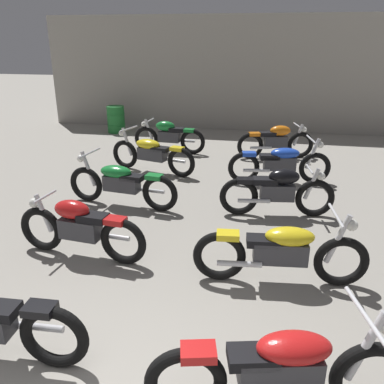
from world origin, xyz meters
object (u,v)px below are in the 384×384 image
(motorcycle_right_row_0, at_px, (281,368))
(oil_drum, at_px, (116,119))
(motorcycle_right_row_4, at_px, (276,141))
(motorcycle_right_row_1, at_px, (281,251))
(motorcycle_left_row_2, at_px, (121,183))
(motorcycle_right_row_3, at_px, (280,162))
(motorcycle_left_row_1, at_px, (80,227))
(motorcycle_left_row_4, at_px, (169,136))
(motorcycle_right_row_2, at_px, (278,191))
(motorcycle_left_row_3, at_px, (152,153))

(motorcycle_right_row_0, height_order, oil_drum, motorcycle_right_row_0)
(oil_drum, bearing_deg, motorcycle_right_row_4, -22.34)
(motorcycle_right_row_1, distance_m, oil_drum, 9.37)
(motorcycle_left_row_2, height_order, motorcycle_right_row_0, same)
(motorcycle_right_row_0, xyz_separation_m, motorcycle_right_row_3, (0.06, 5.75, 0.00))
(motorcycle_left_row_1, relative_size, motorcycle_left_row_4, 1.00)
(motorcycle_right_row_1, xyz_separation_m, motorcycle_right_row_4, (-0.06, 5.73, 0.01))
(motorcycle_left_row_2, bearing_deg, motorcycle_right_row_4, 53.40)
(motorcycle_left_row_1, height_order, motorcycle_left_row_4, same)
(motorcycle_right_row_1, distance_m, motorcycle_right_row_4, 5.73)
(motorcycle_right_row_0, bearing_deg, motorcycle_left_row_4, 110.35)
(motorcycle_right_row_3, relative_size, motorcycle_right_row_4, 1.12)
(motorcycle_left_row_2, relative_size, oil_drum, 2.55)
(motorcycle_left_row_2, distance_m, motorcycle_right_row_0, 4.82)
(motorcycle_left_row_4, bearing_deg, motorcycle_left_row_1, -88.68)
(motorcycle_left_row_1, xyz_separation_m, motorcycle_right_row_4, (2.68, 5.59, 0.00))
(motorcycle_left_row_2, relative_size, motorcycle_right_row_2, 1.10)
(motorcycle_left_row_2, distance_m, motorcycle_right_row_3, 3.39)
(motorcycle_left_row_2, distance_m, oil_drum, 6.28)
(motorcycle_right_row_2, bearing_deg, oil_drum, 131.79)
(motorcycle_right_row_1, distance_m, motorcycle_right_row_2, 2.09)
(motorcycle_left_row_1, bearing_deg, motorcycle_right_row_3, 53.13)
(motorcycle_left_row_3, relative_size, motorcycle_right_row_4, 1.10)
(motorcycle_left_row_1, bearing_deg, motorcycle_right_row_0, -37.21)
(motorcycle_right_row_2, xyz_separation_m, motorcycle_right_row_3, (0.06, 1.73, -0.01))
(motorcycle_right_row_3, height_order, motorcycle_right_row_4, motorcycle_right_row_3)
(motorcycle_left_row_2, height_order, motorcycle_right_row_1, same)
(motorcycle_left_row_1, bearing_deg, motorcycle_right_row_4, 64.36)
(motorcycle_right_row_4, bearing_deg, motorcycle_right_row_0, -89.78)
(motorcycle_left_row_3, bearing_deg, motorcycle_left_row_4, 90.98)
(motorcycle_left_row_3, height_order, oil_drum, motorcycle_left_row_3)
(motorcycle_right_row_2, distance_m, oil_drum, 7.69)
(motorcycle_right_row_0, height_order, motorcycle_right_row_4, motorcycle_right_row_0)
(motorcycle_left_row_4, bearing_deg, motorcycle_right_row_0, -69.65)
(motorcycle_left_row_2, xyz_separation_m, motorcycle_right_row_2, (2.79, 0.10, 0.01))
(motorcycle_left_row_3, xyz_separation_m, motorcycle_left_row_4, (-0.03, 1.73, 0.01))
(motorcycle_left_row_1, xyz_separation_m, motorcycle_right_row_1, (2.74, -0.13, -0.01))
(motorcycle_left_row_3, bearing_deg, motorcycle_left_row_1, -88.52)
(motorcycle_left_row_3, xyz_separation_m, motorcycle_right_row_1, (2.84, -4.01, 0.00))
(motorcycle_right_row_1, bearing_deg, motorcycle_right_row_3, 89.57)
(motorcycle_right_row_0, relative_size, motorcycle_right_row_4, 1.11)
(motorcycle_left_row_3, distance_m, motorcycle_right_row_2, 3.40)
(motorcycle_right_row_0, relative_size, motorcycle_right_row_3, 0.99)
(motorcycle_right_row_0, distance_m, motorcycle_right_row_3, 5.75)
(motorcycle_right_row_0, xyz_separation_m, oil_drum, (-5.13, 9.75, -0.03))
(motorcycle_left_row_2, xyz_separation_m, motorcycle_right_row_3, (2.86, 1.83, 0.00))
(motorcycle_left_row_2, relative_size, motorcycle_right_row_3, 1.00)
(motorcycle_left_row_1, relative_size, motorcycle_right_row_0, 0.92)
(motorcycle_right_row_0, height_order, motorcycle_right_row_2, motorcycle_right_row_0)
(motorcycle_left_row_1, height_order, motorcycle_right_row_0, motorcycle_right_row_0)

